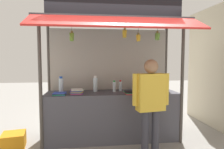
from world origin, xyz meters
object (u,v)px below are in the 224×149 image
Objects in this scene: banana_bunch_rightmost at (157,36)px; water_bottle_front_right at (137,84)px; water_bottle_back_right at (95,84)px; magazine_stack_center at (77,91)px; water_bottle_left at (114,87)px; banana_bunch_leftmost at (125,34)px; banana_bunch_inner_right at (72,37)px; magazine_stack_back_left at (60,94)px; plastic_crate at (14,141)px; magazine_stack_rear_center at (130,93)px; banana_bunch_inner_left at (138,38)px; water_bottle_far_left at (120,86)px; magazine_stack_far_right at (150,91)px; water_bottle_right at (61,85)px; vendor_person at (151,98)px.

water_bottle_front_right is at bearing 103.36° from banana_bunch_rightmost.
water_bottle_back_right is 0.43m from magazine_stack_center.
water_bottle_front_right is at bearing 24.05° from water_bottle_left.
banana_bunch_leftmost and banana_bunch_inner_right have the same top height.
magazine_stack_back_left reaches higher than plastic_crate.
banana_bunch_inner_left is (0.09, -0.23, 1.00)m from magazine_stack_rear_center.
banana_bunch_leftmost is at bearing -0.05° from banana_bunch_inner_right.
magazine_stack_rear_center is (0.26, -0.25, -0.08)m from water_bottle_left.
water_bottle_far_left is 0.74× the size of banana_bunch_inner_right.
magazine_stack_back_left is (-1.69, 0.04, -0.02)m from magazine_stack_far_right.
banana_bunch_rightmost is at bearing 0.18° from banana_bunch_inner_left.
banana_bunch_rightmost is at bearing -78.22° from magazine_stack_far_right.
banana_bunch_inner_right is (0.26, -0.27, 1.00)m from magazine_stack_back_left.
water_bottle_left is 1.00× the size of water_bottle_far_left.
water_bottle_front_right is at bearing 7.03° from water_bottle_right.
water_bottle_front_right is 0.56m from magazine_stack_rear_center.
vendor_person is at bearing -13.93° from plastic_crate.
banana_bunch_inner_right reaches higher than magazine_stack_back_left.
water_bottle_left reaches higher than plastic_crate.
vendor_person is (0.35, -0.90, -0.09)m from water_bottle_far_left.
water_bottle_far_left is 1.41m from banana_bunch_inner_right.
water_bottle_right is 1.04× the size of banana_bunch_inner_right.
magazine_stack_center is at bearing -170.34° from water_bottle_left.
banana_bunch_inner_right is 1.65m from vendor_person.
plastic_crate is at bearing -170.86° from water_bottle_far_left.
water_bottle_right is 0.82× the size of plastic_crate.
water_bottle_front_right is 0.16× the size of vendor_person.
water_bottle_back_right is 0.82× the size of plastic_crate.
water_bottle_far_left is (-0.39, -0.17, -0.01)m from water_bottle_front_right.
water_bottle_left is 0.91× the size of water_bottle_front_right.
banana_bunch_inner_left is at bearing -38.08° from water_bottle_back_right.
water_bottle_back_right is at bearing -170.45° from water_bottle_front_right.
water_bottle_far_left reaches higher than magazine_stack_center.
banana_bunch_inner_left is (-0.30, -0.22, 0.98)m from magazine_stack_far_right.
magazine_stack_back_left is at bearing -168.10° from water_bottle_left.
water_bottle_left is 0.72× the size of magazine_stack_far_right.
banana_bunch_inner_left reaches higher than plastic_crate.
water_bottle_far_left is 1.23m from banana_bunch_rightmost.
banana_bunch_rightmost is at bearing 48.02° from vendor_person.
banana_bunch_rightmost is at bearing -34.78° from water_bottle_left.
magazine_stack_far_right is 2.64m from plastic_crate.
banana_bunch_leftmost reaches higher than water_bottle_left.
water_bottle_right is at bearing 19.78° from plastic_crate.
water_bottle_front_right is (1.57, 0.19, -0.03)m from water_bottle_right.
magazine_stack_far_right is at bearing -0.26° from plastic_crate.
banana_bunch_leftmost reaches higher than plastic_crate.
magazine_stack_back_left is 2.03m from banana_bunch_rightmost.
water_bottle_right reaches higher than magazine_stack_rear_center.
banana_bunch_leftmost is 2.74m from plastic_crate.
magazine_stack_far_right is at bearing -18.63° from water_bottle_back_right.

